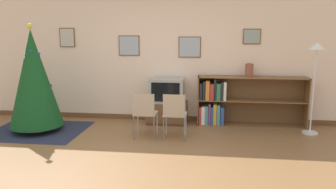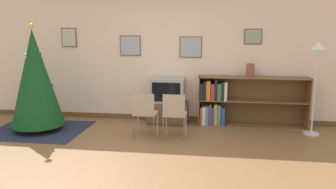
{
  "view_description": "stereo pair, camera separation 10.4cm",
  "coord_description": "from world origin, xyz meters",
  "px_view_note": "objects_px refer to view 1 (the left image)",
  "views": [
    {
      "loc": [
        1.04,
        -4.23,
        1.86
      ],
      "look_at": [
        0.35,
        1.37,
        0.77
      ],
      "focal_mm": 35.0,
      "sensor_mm": 36.0,
      "label": 1
    },
    {
      "loc": [
        1.15,
        -4.21,
        1.86
      ],
      "look_at": [
        0.35,
        1.37,
        0.77
      ],
      "focal_mm": 35.0,
      "sensor_mm": 36.0,
      "label": 2
    }
  ],
  "objects_px": {
    "television": "(167,90)",
    "folding_chair_right": "(175,113)",
    "christmas_tree": "(34,79)",
    "folding_chair_left": "(145,112)",
    "bookshelf": "(232,102)",
    "standing_lamp": "(316,64)",
    "vase": "(249,70)",
    "tv_console": "(167,113)"
  },
  "relations": [
    {
      "from": "bookshelf",
      "to": "standing_lamp",
      "type": "relative_size",
      "value": 1.27
    },
    {
      "from": "folding_chair_left",
      "to": "standing_lamp",
      "type": "height_order",
      "value": "standing_lamp"
    },
    {
      "from": "bookshelf",
      "to": "folding_chair_left",
      "type": "bearing_deg",
      "value": -146.0
    },
    {
      "from": "christmas_tree",
      "to": "vase",
      "type": "height_order",
      "value": "christmas_tree"
    },
    {
      "from": "folding_chair_left",
      "to": "standing_lamp",
      "type": "distance_m",
      "value": 3.17
    },
    {
      "from": "folding_chair_right",
      "to": "folding_chair_left",
      "type": "bearing_deg",
      "value": 180.0
    },
    {
      "from": "tv_console",
      "to": "vase",
      "type": "relative_size",
      "value": 3.11
    },
    {
      "from": "tv_console",
      "to": "standing_lamp",
      "type": "xyz_separation_m",
      "value": [
        2.73,
        -0.36,
        1.06
      ]
    },
    {
      "from": "bookshelf",
      "to": "vase",
      "type": "xyz_separation_m",
      "value": [
        0.32,
        0.01,
        0.64
      ]
    },
    {
      "from": "tv_console",
      "to": "bookshelf",
      "type": "distance_m",
      "value": 1.33
    },
    {
      "from": "christmas_tree",
      "to": "folding_chair_left",
      "type": "height_order",
      "value": "christmas_tree"
    },
    {
      "from": "christmas_tree",
      "to": "folding_chair_left",
      "type": "distance_m",
      "value": 2.19
    },
    {
      "from": "folding_chair_right",
      "to": "tv_console",
      "type": "bearing_deg",
      "value": 104.71
    },
    {
      "from": "tv_console",
      "to": "vase",
      "type": "height_order",
      "value": "vase"
    },
    {
      "from": "vase",
      "to": "bookshelf",
      "type": "bearing_deg",
      "value": -177.51
    },
    {
      "from": "television",
      "to": "standing_lamp",
      "type": "height_order",
      "value": "standing_lamp"
    },
    {
      "from": "bookshelf",
      "to": "standing_lamp",
      "type": "bearing_deg",
      "value": -16.09
    },
    {
      "from": "christmas_tree",
      "to": "standing_lamp",
      "type": "bearing_deg",
      "value": 5.12
    },
    {
      "from": "television",
      "to": "folding_chair_right",
      "type": "bearing_deg",
      "value": -75.26
    },
    {
      "from": "tv_console",
      "to": "christmas_tree",
      "type": "bearing_deg",
      "value": -161.15
    },
    {
      "from": "folding_chair_left",
      "to": "standing_lamp",
      "type": "xyz_separation_m",
      "value": [
        2.99,
        0.65,
        0.81
      ]
    },
    {
      "from": "christmas_tree",
      "to": "tv_console",
      "type": "height_order",
      "value": "christmas_tree"
    },
    {
      "from": "tv_console",
      "to": "television",
      "type": "height_order",
      "value": "television"
    },
    {
      "from": "folding_chair_left",
      "to": "television",
      "type": "bearing_deg",
      "value": 75.26
    },
    {
      "from": "folding_chair_left",
      "to": "vase",
      "type": "height_order",
      "value": "vase"
    },
    {
      "from": "folding_chair_right",
      "to": "standing_lamp",
      "type": "relative_size",
      "value": 0.49
    },
    {
      "from": "folding_chair_right",
      "to": "vase",
      "type": "xyz_separation_m",
      "value": [
        1.36,
        1.07,
        0.65
      ]
    },
    {
      "from": "christmas_tree",
      "to": "bookshelf",
      "type": "height_order",
      "value": "christmas_tree"
    },
    {
      "from": "folding_chair_left",
      "to": "vase",
      "type": "distance_m",
      "value": 2.27
    },
    {
      "from": "tv_console",
      "to": "folding_chair_right",
      "type": "height_order",
      "value": "folding_chair_right"
    },
    {
      "from": "tv_console",
      "to": "vase",
      "type": "bearing_deg",
      "value": 2.39
    },
    {
      "from": "vase",
      "to": "standing_lamp",
      "type": "xyz_separation_m",
      "value": [
        1.1,
        -0.42,
        0.16
      ]
    },
    {
      "from": "television",
      "to": "folding_chair_left",
      "type": "bearing_deg",
      "value": -104.74
    },
    {
      "from": "tv_console",
      "to": "vase",
      "type": "xyz_separation_m",
      "value": [
        1.62,
        0.07,
        0.9
      ]
    },
    {
      "from": "christmas_tree",
      "to": "folding_chair_left",
      "type": "xyz_separation_m",
      "value": [
        2.12,
        -0.19,
        -0.53
      ]
    },
    {
      "from": "tv_console",
      "to": "folding_chair_left",
      "type": "height_order",
      "value": "folding_chair_left"
    },
    {
      "from": "tv_console",
      "to": "television",
      "type": "xyz_separation_m",
      "value": [
        0.0,
        -0.0,
        0.47
      ]
    },
    {
      "from": "christmas_tree",
      "to": "vase",
      "type": "xyz_separation_m",
      "value": [
        4.0,
        0.88,
        0.12
      ]
    },
    {
      "from": "television",
      "to": "standing_lamp",
      "type": "relative_size",
      "value": 0.41
    },
    {
      "from": "television",
      "to": "folding_chair_right",
      "type": "relative_size",
      "value": 0.83
    },
    {
      "from": "christmas_tree",
      "to": "vase",
      "type": "distance_m",
      "value": 4.1
    },
    {
      "from": "folding_chair_left",
      "to": "folding_chair_right",
      "type": "height_order",
      "value": "same"
    }
  ]
}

